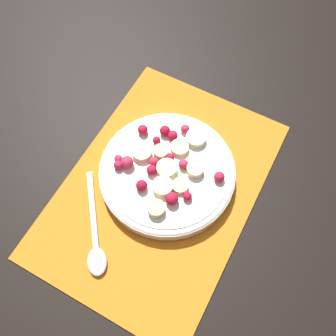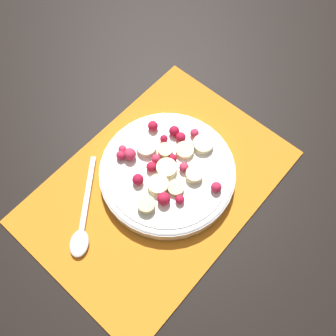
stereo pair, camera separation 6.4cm
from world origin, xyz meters
name	(u,v)px [view 1 (the left image)]	position (x,y,z in m)	size (l,w,h in m)	color
ground_plane	(161,188)	(0.00, 0.00, 0.00)	(3.00, 3.00, 0.00)	black
placemat	(161,187)	(0.00, 0.00, 0.00)	(0.45, 0.31, 0.01)	orange
fruit_bowl	(168,172)	(-0.03, 0.00, 0.02)	(0.24, 0.24, 0.05)	white
spoon	(96,245)	(0.14, -0.04, 0.01)	(0.16, 0.13, 0.01)	silver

